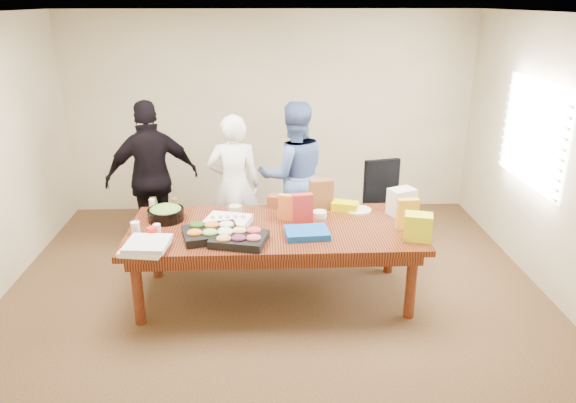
{
  "coord_description": "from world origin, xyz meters",
  "views": [
    {
      "loc": [
        -0.08,
        -4.81,
        2.82
      ],
      "look_at": [
        0.14,
        0.1,
        0.97
      ],
      "focal_mm": 33.82,
      "sensor_mm": 36.0,
      "label": 1
    }
  ],
  "objects_px": {
    "office_chair": "(383,211)",
    "person_right": "(294,175)",
    "sheet_cake": "(228,221)",
    "salad_bowl": "(166,214)",
    "conference_table": "(275,262)",
    "person_center": "(234,185)"
  },
  "relations": [
    {
      "from": "conference_table",
      "to": "office_chair",
      "type": "height_order",
      "value": "office_chair"
    },
    {
      "from": "person_center",
      "to": "sheet_cake",
      "type": "xyz_separation_m",
      "value": [
        -0.01,
        -0.98,
        -0.04
      ]
    },
    {
      "from": "person_right",
      "to": "sheet_cake",
      "type": "bearing_deg",
      "value": 49.0
    },
    {
      "from": "sheet_cake",
      "to": "office_chair",
      "type": "bearing_deg",
      "value": 42.95
    },
    {
      "from": "person_center",
      "to": "office_chair",
      "type": "bearing_deg",
      "value": 176.08
    },
    {
      "from": "office_chair",
      "to": "sheet_cake",
      "type": "xyz_separation_m",
      "value": [
        -1.74,
        -0.91,
        0.28
      ]
    },
    {
      "from": "office_chair",
      "to": "person_right",
      "type": "bearing_deg",
      "value": 153.37
    },
    {
      "from": "salad_bowl",
      "to": "person_center",
      "type": "bearing_deg",
      "value": 52.31
    },
    {
      "from": "person_right",
      "to": "sheet_cake",
      "type": "height_order",
      "value": "person_right"
    },
    {
      "from": "conference_table",
      "to": "sheet_cake",
      "type": "distance_m",
      "value": 0.61
    },
    {
      "from": "conference_table",
      "to": "person_right",
      "type": "bearing_deg",
      "value": 78.36
    },
    {
      "from": "office_chair",
      "to": "person_right",
      "type": "distance_m",
      "value": 1.12
    },
    {
      "from": "conference_table",
      "to": "salad_bowl",
      "type": "relative_size",
      "value": 7.78
    },
    {
      "from": "conference_table",
      "to": "person_center",
      "type": "xyz_separation_m",
      "value": [
        -0.43,
        1.05,
        0.45
      ]
    },
    {
      "from": "conference_table",
      "to": "office_chair",
      "type": "bearing_deg",
      "value": 37.52
    },
    {
      "from": "conference_table",
      "to": "sheet_cake",
      "type": "xyz_separation_m",
      "value": [
        -0.45,
        0.08,
        0.41
      ]
    },
    {
      "from": "person_right",
      "to": "salad_bowl",
      "type": "relative_size",
      "value": 4.84
    },
    {
      "from": "office_chair",
      "to": "person_right",
      "type": "xyz_separation_m",
      "value": [
        -1.03,
        0.26,
        0.36
      ]
    },
    {
      "from": "person_right",
      "to": "salad_bowl",
      "type": "distance_m",
      "value": 1.68
    },
    {
      "from": "conference_table",
      "to": "office_chair",
      "type": "relative_size",
      "value": 2.75
    },
    {
      "from": "sheet_cake",
      "to": "salad_bowl",
      "type": "bearing_deg",
      "value": -178.63
    },
    {
      "from": "salad_bowl",
      "to": "conference_table",
      "type": "bearing_deg",
      "value": -12.04
    }
  ]
}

